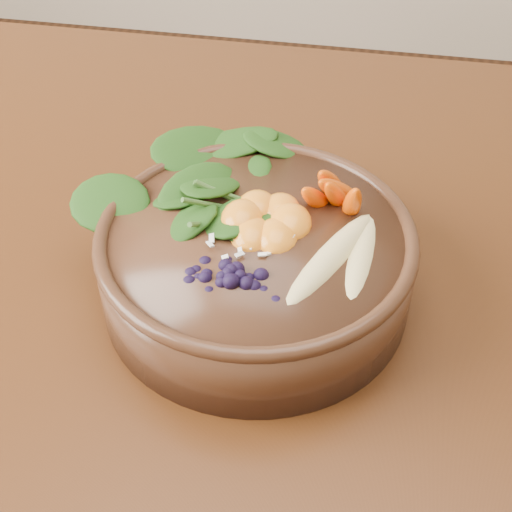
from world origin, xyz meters
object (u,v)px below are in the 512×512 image
at_px(dining_table, 404,372).
at_px(blueberry_pile, 230,259).
at_px(kale_heap, 238,166).
at_px(banana_halves, 347,244).
at_px(carrot_cluster, 343,164).
at_px(mandarin_cluster, 266,208).
at_px(stoneware_bowl, 256,265).

xyz_separation_m(dining_table, blueberry_pile, (-0.15, -0.07, 0.18)).
bearing_deg(kale_heap, banana_halves, -36.97).
distance_m(dining_table, carrot_cluster, 0.22).
bearing_deg(mandarin_cluster, stoneware_bowl, -109.76).
relative_size(kale_heap, banana_halves, 1.21).
distance_m(kale_heap, banana_halves, 0.12).
bearing_deg(mandarin_cluster, blueberry_pile, -102.68).
height_order(stoneware_bowl, banana_halves, banana_halves).
height_order(kale_heap, banana_halves, kale_heap).
xyz_separation_m(kale_heap, banana_halves, (0.10, -0.07, -0.01)).
relative_size(stoneware_bowl, mandarin_cluster, 3.15).
relative_size(stoneware_bowl, kale_heap, 1.53).
bearing_deg(banana_halves, dining_table, 37.38).
relative_size(carrot_cluster, mandarin_cluster, 0.87).
bearing_deg(banana_halves, mandarin_cluster, 170.25).
height_order(stoneware_bowl, mandarin_cluster, mandarin_cluster).
xyz_separation_m(stoneware_bowl, blueberry_pile, (-0.01, -0.05, 0.05)).
xyz_separation_m(dining_table, banana_halves, (-0.07, -0.03, 0.17)).
height_order(dining_table, blueberry_pile, blueberry_pile).
bearing_deg(banana_halves, carrot_cluster, 113.06).
distance_m(kale_heap, mandarin_cluster, 0.06).
height_order(mandarin_cluster, blueberry_pile, blueberry_pile).
bearing_deg(carrot_cluster, dining_table, -14.73).
xyz_separation_m(dining_table, mandarin_cluster, (-0.13, -0.00, 0.18)).
bearing_deg(banana_halves, blueberry_pile, -141.51).
bearing_deg(blueberry_pile, mandarin_cluster, 77.32).
xyz_separation_m(kale_heap, mandarin_cluster, (0.03, -0.05, -0.01)).
distance_m(banana_halves, blueberry_pile, 0.09).
bearing_deg(carrot_cluster, mandarin_cluster, -129.81).
height_order(dining_table, mandarin_cluster, mandarin_cluster).
height_order(stoneware_bowl, blueberry_pile, blueberry_pile).
xyz_separation_m(banana_halves, mandarin_cluster, (-0.07, 0.03, 0.00)).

